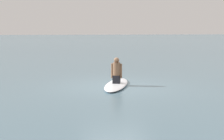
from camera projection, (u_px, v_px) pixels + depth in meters
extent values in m
plane|color=slate|center=(116.00, 86.00, 11.27)|extent=(400.00, 400.00, 0.00)
ellipsoid|color=white|center=(117.00, 84.00, 11.36)|extent=(3.03, 2.12, 0.10)
cube|color=black|center=(117.00, 79.00, 11.34)|extent=(0.41, 0.39, 0.30)
cylinder|color=brown|center=(117.00, 69.00, 11.29)|extent=(0.38, 0.38, 0.51)
sphere|color=brown|center=(117.00, 60.00, 11.24)|extent=(0.20, 0.20, 0.20)
cylinder|color=brown|center=(112.00, 71.00, 11.32)|extent=(0.11, 0.11, 0.56)
cylinder|color=brown|center=(121.00, 71.00, 11.27)|extent=(0.11, 0.11, 0.56)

